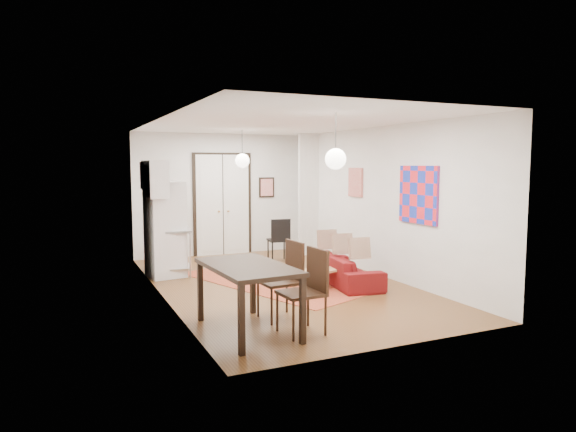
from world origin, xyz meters
name	(u,v)px	position (x,y,z in m)	size (l,w,h in m)	color
floor	(280,284)	(0.00, 0.00, 0.00)	(7.00, 7.00, 0.00)	brown
ceiling	(280,123)	(0.00, 0.00, 2.90)	(4.20, 7.00, 0.02)	white
wall_back	(222,194)	(0.00, 3.50, 1.45)	(4.20, 0.02, 2.90)	white
wall_front	(399,227)	(0.00, -3.50, 1.45)	(4.20, 0.02, 2.90)	white
wall_left	(161,209)	(-2.10, 0.00, 1.45)	(0.02, 7.00, 2.90)	white
wall_right	(378,201)	(2.10, 0.00, 1.45)	(0.02, 7.00, 2.90)	white
double_doors	(223,205)	(0.00, 3.46, 1.20)	(1.44, 0.06, 2.50)	silver
stub_partition	(308,195)	(1.85, 2.55, 1.45)	(0.50, 0.10, 2.90)	white
wall_cabinet	(155,179)	(-1.92, 1.50, 1.90)	(0.35, 1.00, 0.70)	white
painting_popart	(418,195)	(2.08, -1.25, 1.65)	(0.05, 1.00, 1.00)	red
painting_abstract	(356,182)	(2.08, 0.80, 1.80)	(0.05, 0.50, 0.60)	beige
poster_back	(267,187)	(1.15, 3.47, 1.60)	(0.40, 0.03, 0.50)	red
print_left	(143,176)	(-2.07, 2.00, 1.95)	(0.03, 0.44, 0.54)	#9E7342
pendant_back	(242,161)	(0.00, 2.00, 2.25)	(0.30, 0.30, 0.80)	white
pendant_front	(336,159)	(0.00, -2.00, 2.25)	(0.30, 0.30, 0.80)	white
kilim_rug	(267,283)	(-0.18, 0.19, 0.00)	(1.39, 3.70, 0.01)	#B64B2D
sofa	(347,269)	(1.14, -0.45, 0.27)	(0.72, 1.83, 0.53)	maroon
coffee_table	(317,273)	(0.40, -0.67, 0.31)	(0.90, 0.65, 0.36)	tan
potted_plant	(322,260)	(0.50, -0.67, 0.53)	(0.27, 0.31, 0.35)	#3A6F32
kitchen_counter	(174,244)	(-1.54, 1.76, 0.59)	(0.76, 1.27, 0.92)	#BBBEC1
bowl	(177,228)	(-1.54, 1.46, 0.94)	(0.22, 0.22, 0.05)	silver
soap_bottle	(168,222)	(-1.59, 2.01, 1.01)	(0.09, 0.09, 0.19)	#509DAD
fridge	(165,229)	(-1.75, 1.53, 0.92)	(0.65, 0.65, 1.84)	white
dining_table	(248,272)	(-1.42, -2.24, 0.79)	(1.01, 1.65, 0.88)	black
dining_chair_near	(276,273)	(-0.82, -1.78, 0.64)	(0.55, 0.76, 1.09)	#341F10
dining_chair_far	(297,283)	(-0.82, -2.48, 0.64)	(0.55, 0.76, 1.09)	#341F10
black_side_chair	(277,235)	(0.88, 2.21, 0.57)	(0.50, 0.50, 0.97)	black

